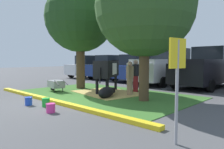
{
  "coord_description": "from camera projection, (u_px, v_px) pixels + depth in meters",
  "views": [
    {
      "loc": [
        7.08,
        -4.48,
        1.61
      ],
      "look_at": [
        -0.07,
        3.02,
        0.9
      ],
      "focal_mm": 33.85,
      "sensor_mm": 36.0,
      "label": 1
    }
  ],
  "objects": [
    {
      "name": "bucket_blue",
      "position": [
        29.0,
        101.0,
        7.52
      ],
      "size": [
        0.27,
        0.27,
        0.3
      ],
      "color": "blue",
      "rests_on": "ground"
    },
    {
      "name": "cow_holstein",
      "position": [
        108.0,
        69.0,
        10.57
      ],
      "size": [
        1.92,
        2.88,
        1.62
      ],
      "color": "black",
      "rests_on": "ground"
    },
    {
      "name": "parking_sign",
      "position": [
        177.0,
        70.0,
        3.94
      ],
      "size": [
        0.13,
        0.44,
        2.02
      ],
      "color": "#99999E",
      "rests_on": "ground"
    },
    {
      "name": "calf_lying",
      "position": [
        106.0,
        92.0,
        8.96
      ],
      "size": [
        0.82,
        1.33,
        0.48
      ],
      "color": "black",
      "rests_on": "ground"
    },
    {
      "name": "curb_yellow",
      "position": [
        53.0,
        101.0,
        8.02
      ],
      "size": [
        9.41,
        0.24,
        0.12
      ],
      "primitive_type": "cube",
      "color": "yellow",
      "rests_on": "ground"
    },
    {
      "name": "shade_tree_right",
      "position": [
        145.0,
        7.0,
        8.06
      ],
      "size": [
        3.84,
        3.84,
        5.56
      ],
      "color": "#4C3823",
      "rests_on": "ground"
    },
    {
      "name": "wheelbarrow",
      "position": [
        56.0,
        84.0,
        10.7
      ],
      "size": [
        1.62,
        0.76,
        0.63
      ],
      "color": "gray",
      "rests_on": "ground"
    },
    {
      "name": "pickup_truck_maroon",
      "position": [
        165.0,
        67.0,
        14.24
      ],
      "size": [
        2.38,
        5.47,
        2.42
      ],
      "color": "silver",
      "rests_on": "ground"
    },
    {
      "name": "person_handler",
      "position": [
        136.0,
        75.0,
        10.48
      ],
      "size": [
        0.35,
        0.44,
        1.62
      ],
      "color": "maroon",
      "rests_on": "ground"
    },
    {
      "name": "hay_bedding",
      "position": [
        108.0,
        93.0,
        10.23
      ],
      "size": [
        3.54,
        2.88,
        0.04
      ],
      "primitive_type": "cube",
      "rotation": [
        0.0,
        0.0,
        -0.16
      ],
      "color": "tan",
      "rests_on": "ground"
    },
    {
      "name": "hatchback_white",
      "position": [
        90.0,
        67.0,
        19.58
      ],
      "size": [
        2.15,
        4.47,
        2.02
      ],
      "color": "silver",
      "rests_on": "ground"
    },
    {
      "name": "sedan_red",
      "position": [
        111.0,
        67.0,
        18.09
      ],
      "size": [
        2.15,
        4.47,
        2.02
      ],
      "color": "navy",
      "rests_on": "ground"
    },
    {
      "name": "bucket_green",
      "position": [
        46.0,
        102.0,
        7.29
      ],
      "size": [
        0.28,
        0.28,
        0.3
      ],
      "color": "green",
      "rests_on": "ground"
    },
    {
      "name": "bucket_pink",
      "position": [
        51.0,
        108.0,
        6.47
      ],
      "size": [
        0.3,
        0.3,
        0.29
      ],
      "color": "#EA3893",
      "rests_on": "ground"
    },
    {
      "name": "ground_plane",
      "position": [
        60.0,
        101.0,
        8.22
      ],
      "size": [
        80.0,
        80.0,
        0.0
      ],
      "primitive_type": "plane",
      "color": "#4C4C4F"
    },
    {
      "name": "shade_tree_left",
      "position": [
        80.0,
        18.0,
        11.66
      ],
      "size": [
        3.84,
        3.84,
        5.89
      ],
      "color": "#4C3823",
      "rests_on": "ground"
    },
    {
      "name": "person_visitor_near",
      "position": [
        130.0,
        77.0,
        9.47
      ],
      "size": [
        0.34,
        0.49,
        1.55
      ],
      "color": "#9E7F5B",
      "rests_on": "ground"
    },
    {
      "name": "pickup_truck_black",
      "position": [
        206.0,
        68.0,
        12.45
      ],
      "size": [
        2.38,
        5.47,
        2.42
      ],
      "color": "black",
      "rests_on": "ground"
    },
    {
      "name": "sedan_blue",
      "position": [
        136.0,
        68.0,
        16.05
      ],
      "size": [
        2.15,
        4.47,
        2.02
      ],
      "color": "navy",
      "rests_on": "ground"
    },
    {
      "name": "grass_island",
      "position": [
        103.0,
        94.0,
        9.94
      ],
      "size": [
        8.21,
        5.01,
        0.02
      ],
      "primitive_type": "cube",
      "color": "#386B28",
      "rests_on": "ground"
    }
  ]
}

